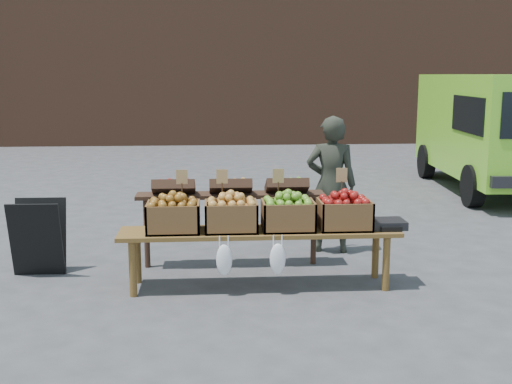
{
  "coord_description": "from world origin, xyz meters",
  "views": [
    {
      "loc": [
        -0.28,
        -5.62,
        2.06
      ],
      "look_at": [
        0.17,
        0.88,
        0.85
      ],
      "focal_mm": 45.0,
      "sensor_mm": 36.0,
      "label": 1
    }
  ],
  "objects_px": {
    "crate_russet_pears": "(231,216)",
    "crate_red_apples": "(288,215)",
    "weighing_scale": "(387,224)",
    "chalkboard_sign": "(38,237)",
    "back_table": "(231,219)",
    "crate_green_apples": "(344,214)",
    "delivery_van": "(500,134)",
    "vendor": "(331,185)",
    "display_bench": "(260,258)",
    "crate_golden_apples": "(173,217)"
  },
  "relations": [
    {
      "from": "delivery_van",
      "to": "vendor",
      "type": "relative_size",
      "value": 2.87
    },
    {
      "from": "chalkboard_sign",
      "to": "weighing_scale",
      "type": "height_order",
      "value": "chalkboard_sign"
    },
    {
      "from": "vendor",
      "to": "chalkboard_sign",
      "type": "distance_m",
      "value": 3.26
    },
    {
      "from": "vendor",
      "to": "crate_golden_apples",
      "type": "distance_m",
      "value": 2.13
    },
    {
      "from": "crate_russet_pears",
      "to": "crate_red_apples",
      "type": "bearing_deg",
      "value": 0.0
    },
    {
      "from": "delivery_van",
      "to": "crate_russet_pears",
      "type": "distance_m",
      "value": 6.95
    },
    {
      "from": "display_bench",
      "to": "weighing_scale",
      "type": "xyz_separation_m",
      "value": [
        1.25,
        0.0,
        0.33
      ]
    },
    {
      "from": "chalkboard_sign",
      "to": "crate_green_apples",
      "type": "xyz_separation_m",
      "value": [
        3.07,
        -0.55,
        0.31
      ]
    },
    {
      "from": "delivery_van",
      "to": "back_table",
      "type": "distance_m",
      "value": 6.45
    },
    {
      "from": "delivery_van",
      "to": "crate_golden_apples",
      "type": "distance_m",
      "value": 7.34
    },
    {
      "from": "delivery_van",
      "to": "back_table",
      "type": "relative_size",
      "value": 2.17
    },
    {
      "from": "back_table",
      "to": "crate_russet_pears",
      "type": "relative_size",
      "value": 4.2
    },
    {
      "from": "crate_golden_apples",
      "to": "crate_red_apples",
      "type": "relative_size",
      "value": 1.0
    },
    {
      "from": "vendor",
      "to": "crate_red_apples",
      "type": "bearing_deg",
      "value": 73.66
    },
    {
      "from": "chalkboard_sign",
      "to": "crate_golden_apples",
      "type": "bearing_deg",
      "value": -20.08
    },
    {
      "from": "weighing_scale",
      "to": "back_table",
      "type": "bearing_deg",
      "value": 154.45
    },
    {
      "from": "vendor",
      "to": "weighing_scale",
      "type": "bearing_deg",
      "value": 116.99
    },
    {
      "from": "chalkboard_sign",
      "to": "crate_green_apples",
      "type": "bearing_deg",
      "value": -9.14
    },
    {
      "from": "delivery_van",
      "to": "vendor",
      "type": "distance_m",
      "value": 5.24
    },
    {
      "from": "back_table",
      "to": "crate_russet_pears",
      "type": "height_order",
      "value": "back_table"
    },
    {
      "from": "vendor",
      "to": "crate_red_apples",
      "type": "xyz_separation_m",
      "value": [
        -0.65,
        -1.21,
        -0.08
      ]
    },
    {
      "from": "delivery_van",
      "to": "vendor",
      "type": "bearing_deg",
      "value": -130.47
    },
    {
      "from": "crate_russet_pears",
      "to": "weighing_scale",
      "type": "xyz_separation_m",
      "value": [
        1.52,
        0.0,
        -0.1
      ]
    },
    {
      "from": "delivery_van",
      "to": "crate_green_apples",
      "type": "xyz_separation_m",
      "value": [
        -3.79,
        -4.92,
        -0.31
      ]
    },
    {
      "from": "chalkboard_sign",
      "to": "crate_red_apples",
      "type": "xyz_separation_m",
      "value": [
        2.52,
        -0.55,
        0.31
      ]
    },
    {
      "from": "vendor",
      "to": "crate_green_apples",
      "type": "distance_m",
      "value": 1.22
    },
    {
      "from": "chalkboard_sign",
      "to": "back_table",
      "type": "distance_m",
      "value": 2.0
    },
    {
      "from": "back_table",
      "to": "crate_red_apples",
      "type": "height_order",
      "value": "back_table"
    },
    {
      "from": "delivery_van",
      "to": "chalkboard_sign",
      "type": "xyz_separation_m",
      "value": [
        -6.86,
        -4.38,
        -0.62
      ]
    },
    {
      "from": "chalkboard_sign",
      "to": "crate_russet_pears",
      "type": "height_order",
      "value": "crate_russet_pears"
    },
    {
      "from": "delivery_van",
      "to": "crate_golden_apples",
      "type": "relative_size",
      "value": 9.1
    },
    {
      "from": "vendor",
      "to": "crate_green_apples",
      "type": "bearing_deg",
      "value": 97.23
    },
    {
      "from": "vendor",
      "to": "crate_green_apples",
      "type": "relative_size",
      "value": 3.18
    },
    {
      "from": "crate_green_apples",
      "to": "weighing_scale",
      "type": "relative_size",
      "value": 1.47
    },
    {
      "from": "crate_green_apples",
      "to": "weighing_scale",
      "type": "distance_m",
      "value": 0.44
    },
    {
      "from": "back_table",
      "to": "vendor",
      "type": "bearing_deg",
      "value": 22.59
    },
    {
      "from": "chalkboard_sign",
      "to": "display_bench",
      "type": "distance_m",
      "value": 2.32
    },
    {
      "from": "back_table",
      "to": "crate_golden_apples",
      "type": "xyz_separation_m",
      "value": [
        -0.57,
        -0.72,
        0.19
      ]
    },
    {
      "from": "delivery_van",
      "to": "back_table",
      "type": "bearing_deg",
      "value": -134.83
    },
    {
      "from": "crate_russet_pears",
      "to": "display_bench",
      "type": "bearing_deg",
      "value": 0.0
    },
    {
      "from": "crate_russet_pears",
      "to": "crate_red_apples",
      "type": "relative_size",
      "value": 1.0
    },
    {
      "from": "delivery_van",
      "to": "crate_green_apples",
      "type": "distance_m",
      "value": 6.22
    },
    {
      "from": "back_table",
      "to": "crate_red_apples",
      "type": "relative_size",
      "value": 4.2
    },
    {
      "from": "vendor",
      "to": "crate_red_apples",
      "type": "height_order",
      "value": "vendor"
    },
    {
      "from": "chalkboard_sign",
      "to": "crate_green_apples",
      "type": "distance_m",
      "value": 3.14
    },
    {
      "from": "crate_russet_pears",
      "to": "crate_golden_apples",
      "type": "bearing_deg",
      "value": 180.0
    },
    {
      "from": "crate_green_apples",
      "to": "weighing_scale",
      "type": "height_order",
      "value": "crate_green_apples"
    },
    {
      "from": "delivery_van",
      "to": "chalkboard_sign",
      "type": "height_order",
      "value": "delivery_van"
    },
    {
      "from": "crate_golden_apples",
      "to": "vendor",
      "type": "bearing_deg",
      "value": 34.72
    },
    {
      "from": "crate_golden_apples",
      "to": "crate_red_apples",
      "type": "height_order",
      "value": "same"
    }
  ]
}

